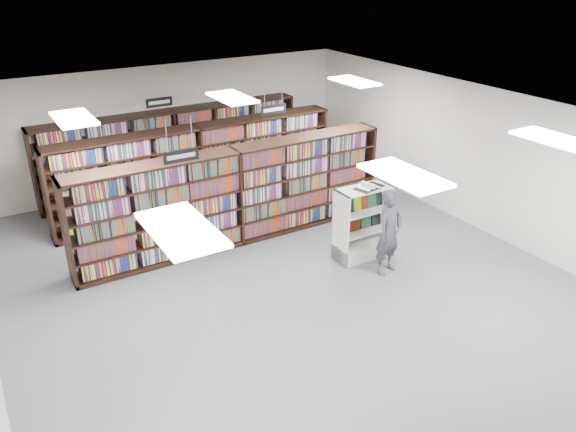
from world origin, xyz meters
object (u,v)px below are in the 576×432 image
endcap_display (360,234)px  open_book (369,186)px  bookshelf_row_near (236,196)px  shopper (389,232)px

endcap_display → open_book: (0.08, -0.08, 1.06)m
bookshelf_row_near → open_book: bookshelf_row_near is taller
bookshelf_row_near → shopper: size_ratio=4.06×
open_book → shopper: 1.00m
endcap_display → shopper: (0.07, -0.78, 0.35)m
endcap_display → open_book: size_ratio=2.29×
endcap_display → open_book: open_book is taller
bookshelf_row_near → open_book: size_ratio=10.45×
shopper → open_book: bearing=75.7°
bookshelf_row_near → open_book: (1.94, -1.99, 0.52)m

